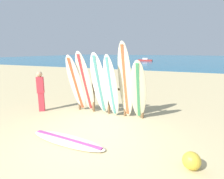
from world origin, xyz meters
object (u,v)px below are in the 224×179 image
Objects in this scene: surfboard_rack at (109,96)px; beachgoer_standing at (41,90)px; surfboard_leaning_right at (138,91)px; small_boat_offshore at (145,60)px; beach_ball at (192,161)px; surfboard_leaning_far_left at (76,85)px; surfboard_leaning_center at (111,87)px; surfboard_leaning_center_right at (125,81)px; surfboard_leaning_left at (85,83)px; surfboard_lying_on_sand at (67,140)px; surfboard_leaning_center_left at (100,85)px.

surfboard_rack is 2.64m from beachgoer_standing.
surfboard_leaning_right is 36.76m from small_boat_offshore.
small_boat_offshore is 39.09m from beach_ball.
surfboard_leaning_far_left is 1.41× the size of beachgoer_standing.
beach_ball is (2.56, -1.98, -0.93)m from surfboard_leaning_center.
surfboard_leaning_center_right is at bearing 4.65° from surfboard_leaning_far_left.
beachgoer_standing is (-1.77, -0.36, -0.31)m from surfboard_leaning_left.
beachgoer_standing is at bearing -174.38° from surfboard_leaning_right.
surfboard_leaning_center is 0.70× the size of small_boat_offshore.
surfboard_rack is 1.29× the size of surfboard_leaning_right.
surfboard_leaning_center_right is at bearing 17.78° from surfboard_leaning_center.
small_boat_offshore reaches higher than beach_ball.
surfboard_leaning_far_left is at bearing -175.35° from surfboard_leaning_center_right.
surfboard_leaning_right is 1.33× the size of beachgoer_standing.
beachgoer_standing is at bearing 145.12° from surfboard_lying_on_sand.
surfboard_leaning_left reaches higher than beach_ball.
surfboard_leaning_right reaches higher than beachgoer_standing.
surfboard_lying_on_sand is at bearing -63.72° from surfboard_leaning_far_left.
surfboard_leaning_center_right is 1.13× the size of surfboard_lying_on_sand.
surfboard_leaning_far_left is at bearing -81.34° from small_boat_offshore.
small_boat_offshore is (-5.48, 35.96, -0.84)m from surfboard_leaning_far_left.
surfboard_leaning_left is at bearing 11.64° from beachgoer_standing.
small_boat_offshore is 8.90× the size of beach_ball.
beachgoer_standing is at bearing -167.26° from surfboard_leaning_far_left.
surfboard_leaning_center_right is at bearing 68.18° from surfboard_lying_on_sand.
surfboard_leaning_far_left is at bearing -159.53° from surfboard_rack.
surfboard_leaning_far_left reaches higher than beach_ball.
surfboard_leaning_center_left reaches higher than small_boat_offshore.
beachgoer_standing is 0.49× the size of small_boat_offshore.
surfboard_leaning_center_left is at bearing -79.89° from small_boat_offshore.
surfboard_lying_on_sand is at bearing -34.88° from beachgoer_standing.
beachgoer_standing is (-2.34, -0.37, -0.28)m from surfboard_leaning_center_left.
surfboard_leaning_center_left is 1.10× the size of surfboard_leaning_right.
beachgoer_standing is at bearing -173.38° from surfboard_leaning_center.
surfboard_leaning_left reaches higher than surfboard_rack.
surfboard_leaning_center_right is 3.31m from beachgoer_standing.
surfboard_leaning_right reaches higher than surfboard_rack.
surfboard_leaning_center is 0.51m from surfboard_leaning_center_right.
small_boat_offshore is at bearing 99.66° from surfboard_lying_on_sand.
small_boat_offshore is at bearing 101.54° from surfboard_leaning_center_right.
small_boat_offshore is (-6.46, 37.95, 0.22)m from surfboard_lying_on_sand.
surfboard_leaning_center_right is 3.20m from beach_ball.
surfboard_leaning_center_left reaches higher than beachgoer_standing.
surfboard_leaning_center_right reaches higher than surfboard_lying_on_sand.
surfboard_leaning_center is at bearing -162.22° from surfboard_leaning_center_right.
surfboard_leaning_center reaches higher than surfboard_lying_on_sand.
surfboard_rack is 1.71× the size of beachgoer_standing.
surfboard_leaning_center_left is at bearing -174.06° from surfboard_leaning_center_right.
surfboard_rack is at bearing 139.80° from beach_ball.
surfboard_leaning_left is 36.40m from small_boat_offshore.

